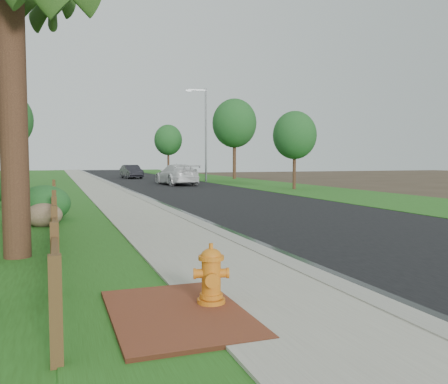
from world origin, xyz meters
name	(u,v)px	position (x,y,z in m)	size (l,w,h in m)	color
ground	(297,284)	(0.00, 0.00, 0.00)	(120.00, 120.00, 0.00)	#382C1E
road	(152,181)	(4.60, 35.00, 0.01)	(8.00, 90.00, 0.02)	black
curb	(104,181)	(0.40, 35.00, 0.06)	(0.40, 90.00, 0.12)	gray
wet_gutter	(108,182)	(0.75, 35.00, 0.02)	(0.50, 90.00, 0.00)	black
sidewalk	(88,182)	(-0.90, 35.00, 0.05)	(2.20, 90.00, 0.10)	gray
grass_strip	(64,182)	(-2.80, 35.00, 0.03)	(1.60, 90.00, 0.06)	#244E16
verge_far	(226,180)	(11.50, 35.00, 0.02)	(6.00, 90.00, 0.04)	#244E16
brick_patch	(177,315)	(-2.20, -1.00, 0.06)	(1.60, 2.40, 0.11)	brown
ranch_fence	(54,211)	(-3.60, 6.40, 0.62)	(0.12, 16.92, 1.10)	#452817
fire_hydrant	(211,276)	(-1.70, -0.83, 0.46)	(0.52, 0.42, 0.79)	orange
white_suv	(177,175)	(5.16, 28.39, 0.80)	(2.18, 5.36, 1.56)	silver
dark_car_mid	(177,173)	(6.22, 32.43, 0.82)	(1.89, 4.69, 1.60)	black
dark_car_far	(131,172)	(3.78, 41.51, 0.70)	(1.44, 4.12, 1.36)	black
streetlight	(204,129)	(8.55, 32.21, 4.51)	(1.84, 0.33, 7.96)	slate
boulder	(44,215)	(-3.90, 7.98, 0.35)	(1.05, 0.79, 0.70)	brown
shrub_c	(44,204)	(-3.90, 9.20, 0.58)	(1.61, 1.61, 1.16)	#19461E
tree_near_right	(295,135)	(10.95, 20.53, 3.48)	(2.80, 2.80, 5.03)	#372016
tree_mid_left	(6,120)	(-7.00, 34.10, 4.99)	(4.04, 4.04, 7.23)	#372016
tree_mid_right	(234,123)	(13.00, 36.59, 5.42)	(4.30, 4.30, 7.80)	#372016
tree_far_right	(168,140)	(9.00, 47.66, 4.17)	(3.23, 3.23, 5.96)	#372016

